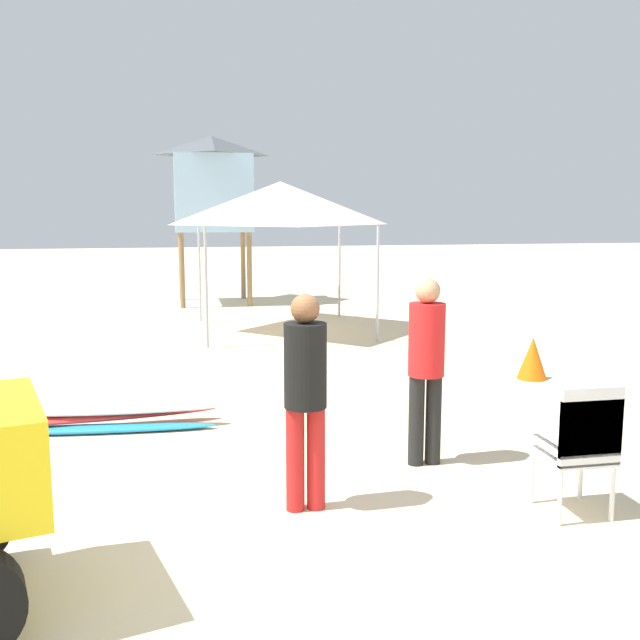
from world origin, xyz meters
TOP-DOWN VIEW (x-y plane):
  - ground at (0.00, 0.00)m, footprint 80.00×80.00m
  - stacked_plastic_chairs at (2.29, 0.03)m, footprint 0.48×0.48m
  - surfboard_pile at (-1.40, 2.97)m, footprint 2.58×0.62m
  - lifeguard_near_center at (1.56, 1.34)m, footprint 0.32×0.32m
  - lifeguard_near_right at (0.34, 0.57)m, footprint 0.32×0.32m
  - popup_canopy at (1.37, 8.78)m, footprint 2.97×2.97m
  - lifeguard_tower at (0.37, 13.15)m, footprint 1.98×1.98m
  - traffic_cone_near at (4.11, 4.19)m, footprint 0.40×0.40m

SIDE VIEW (x-z plane):
  - ground at x=0.00m, z-range 0.00..0.00m
  - surfboard_pile at x=-1.40m, z-range 0.00..0.24m
  - traffic_cone_near at x=4.11m, z-range 0.00..0.57m
  - stacked_plastic_chairs at x=2.29m, z-range 0.09..1.11m
  - lifeguard_near_right at x=0.34m, z-range 0.12..1.78m
  - lifeguard_near_center at x=1.56m, z-range 0.13..1.80m
  - popup_canopy at x=1.37m, z-range 0.99..3.77m
  - lifeguard_tower at x=0.37m, z-range 0.88..4.88m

